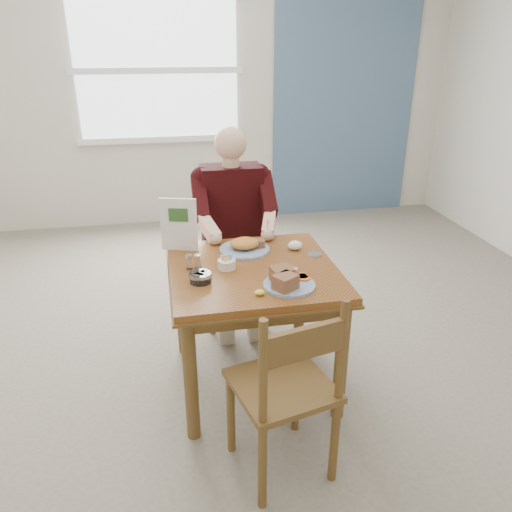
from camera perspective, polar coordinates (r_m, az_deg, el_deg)
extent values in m
plane|color=#676153|center=(3.11, -0.29, -13.96)|extent=(6.00, 6.00, 0.00)
plane|color=beige|center=(5.46, -6.64, 18.28)|extent=(5.50, 0.00, 5.50)
cube|color=#476584|center=(5.80, 10.19, 18.39)|extent=(1.60, 0.02, 2.80)
ellipsoid|color=yellow|center=(2.42, 0.44, -4.20)|extent=(0.06, 0.05, 0.03)
ellipsoid|color=white|center=(2.95, 4.48, 1.23)|extent=(0.09, 0.07, 0.05)
cylinder|color=silver|center=(2.88, 6.72, 0.15)|extent=(0.08, 0.08, 0.01)
cube|color=white|center=(5.40, -11.22, 20.09)|extent=(1.60, 0.02, 1.30)
cube|color=white|center=(5.47, -10.64, 12.97)|extent=(1.72, 0.04, 0.06)
cube|color=white|center=(5.39, -11.22, 20.08)|extent=(1.72, 0.04, 0.06)
cube|color=brown|center=(2.72, -0.32, -1.71)|extent=(0.90, 0.90, 0.04)
cube|color=brown|center=(2.74, -0.32, -2.23)|extent=(0.92, 0.92, 0.01)
cylinder|color=brown|center=(2.55, -7.48, -13.82)|extent=(0.07, 0.07, 0.71)
cylinder|color=brown|center=(2.69, 9.70, -11.77)|extent=(0.07, 0.07, 0.71)
cylinder|color=brown|center=(3.20, -8.54, -5.41)|extent=(0.07, 0.07, 0.71)
cylinder|color=brown|center=(3.32, 5.05, -4.17)|extent=(0.07, 0.07, 0.71)
cube|color=brown|center=(2.42, 1.44, -7.10)|extent=(0.80, 0.03, 0.08)
cube|color=brown|center=(3.10, -1.69, 0.15)|extent=(0.80, 0.03, 0.08)
cube|color=brown|center=(2.72, -8.44, -3.71)|extent=(0.03, 0.80, 0.08)
cube|color=brown|center=(2.85, 7.42, -2.32)|extent=(0.03, 0.80, 0.08)
cylinder|color=brown|center=(3.44, -5.08, -5.57)|extent=(0.04, 0.04, 0.45)
cylinder|color=brown|center=(3.48, 0.83, -5.03)|extent=(0.04, 0.04, 0.45)
cylinder|color=brown|center=(3.75, -5.71, -2.93)|extent=(0.04, 0.04, 0.45)
cylinder|color=brown|center=(3.80, -0.30, -2.47)|extent=(0.04, 0.04, 0.45)
cube|color=brown|center=(3.51, -2.64, -0.47)|extent=(0.42, 0.42, 0.03)
cylinder|color=brown|center=(3.57, -6.02, 3.91)|extent=(0.04, 0.04, 0.50)
cylinder|color=brown|center=(3.61, -0.32, 4.31)|extent=(0.04, 0.04, 0.50)
cube|color=brown|center=(3.55, -3.18, 5.63)|extent=(0.38, 0.03, 0.14)
cylinder|color=brown|center=(2.54, -2.89, -17.58)|extent=(0.05, 0.05, 0.45)
cylinder|color=brown|center=(2.66, 4.61, -15.42)|extent=(0.05, 0.05, 0.45)
cylinder|color=brown|center=(2.30, 0.74, -22.99)|extent=(0.05, 0.05, 0.45)
cylinder|color=brown|center=(2.43, 8.95, -20.18)|extent=(0.05, 0.05, 0.45)
cube|color=brown|center=(2.32, 2.98, -14.57)|extent=(0.51, 0.51, 0.03)
cylinder|color=brown|center=(1.98, 0.81, -13.52)|extent=(0.04, 0.04, 0.50)
cylinder|color=brown|center=(2.13, 9.76, -10.90)|extent=(0.04, 0.04, 0.50)
cube|color=brown|center=(1.99, 5.58, -9.87)|extent=(0.38, 0.12, 0.14)
cube|color=gray|center=(3.36, -4.03, -0.26)|extent=(0.13, 0.38, 0.12)
cube|color=gray|center=(3.38, -0.68, 0.01)|extent=(0.13, 0.38, 0.12)
cube|color=gray|center=(3.33, -3.48, -6.22)|extent=(0.10, 0.10, 0.48)
cube|color=gray|center=(3.36, -0.08, -5.90)|extent=(0.10, 0.10, 0.48)
cube|color=black|center=(3.40, -2.83, 5.51)|extent=(0.40, 0.22, 0.58)
sphere|color=black|center=(3.32, -6.19, 8.90)|extent=(0.15, 0.15, 0.15)
sphere|color=black|center=(3.37, 0.33, 9.27)|extent=(0.15, 0.15, 0.15)
cylinder|color=#D8A789|center=(3.30, -2.89, 10.53)|extent=(0.11, 0.11, 0.08)
sphere|color=#D8A789|center=(3.27, -2.94, 12.75)|extent=(0.21, 0.21, 0.21)
cube|color=black|center=(3.23, -6.45, 6.64)|extent=(0.09, 0.29, 0.27)
cube|color=black|center=(3.29, 1.24, 7.12)|extent=(0.09, 0.29, 0.27)
sphere|color=black|center=(3.15, -6.18, 4.31)|extent=(0.09, 0.09, 0.09)
sphere|color=black|center=(3.22, 1.67, 4.84)|extent=(0.09, 0.09, 0.09)
cube|color=#D8A789|center=(3.08, -5.43, 3.20)|extent=(0.14, 0.23, 0.14)
cube|color=#D8A789|center=(3.14, 1.49, 3.68)|extent=(0.14, 0.23, 0.14)
sphere|color=#D8A789|center=(3.01, -4.65, 2.03)|extent=(0.08, 0.08, 0.08)
sphere|color=#D8A789|center=(3.06, 1.30, 2.46)|extent=(0.08, 0.08, 0.08)
cylinder|color=silver|center=(3.05, 1.31, 3.34)|extent=(0.01, 0.05, 0.12)
cylinder|color=white|center=(2.52, 3.82, -3.34)|extent=(0.35, 0.35, 0.01)
cube|color=#A46F49|center=(2.45, 3.38, -2.98)|extent=(0.14, 0.14, 0.07)
cube|color=#A46F49|center=(2.53, 2.99, -2.10)|extent=(0.12, 0.11, 0.07)
cylinder|color=orange|center=(2.57, 5.54, -2.55)|extent=(0.08, 0.08, 0.01)
cylinder|color=orange|center=(2.58, 5.32, -2.35)|extent=(0.09, 0.09, 0.01)
cylinder|color=orange|center=(2.60, 5.10, -2.15)|extent=(0.09, 0.09, 0.01)
cube|color=#E86E85|center=(2.62, 4.15, -1.72)|extent=(0.07, 0.07, 0.03)
cylinder|color=white|center=(2.93, -1.32, 0.75)|extent=(0.33, 0.33, 0.02)
ellipsoid|color=gold|center=(2.91, -1.32, 1.47)|extent=(0.19, 0.16, 0.06)
cube|color=#A46F49|center=(2.94, -0.07, 1.48)|extent=(0.12, 0.08, 0.04)
cylinder|color=white|center=(2.70, -3.37, -0.94)|extent=(0.11, 0.11, 0.05)
cube|color=pink|center=(2.69, -3.60, -0.26)|extent=(0.04, 0.01, 0.02)
cube|color=#6699D8|center=(2.70, -3.07, -0.15)|extent=(0.04, 0.03, 0.02)
cube|color=#EAD159|center=(2.67, -3.37, -0.38)|extent=(0.04, 0.03, 0.02)
cube|color=white|center=(2.70, -3.72, -0.14)|extent=(0.04, 0.02, 0.02)
cylinder|color=white|center=(2.71, -7.66, -0.81)|extent=(0.04, 0.04, 0.07)
cylinder|color=silver|center=(2.70, -7.71, -0.02)|extent=(0.04, 0.04, 0.01)
cylinder|color=white|center=(2.71, -6.66, -0.79)|extent=(0.04, 0.04, 0.07)
cylinder|color=silver|center=(2.69, -6.70, 0.00)|extent=(0.04, 0.04, 0.01)
cylinder|color=white|center=(2.56, -6.37, -2.45)|extent=(0.13, 0.13, 0.05)
cylinder|color=white|center=(2.55, -6.69, -2.17)|extent=(0.03, 0.03, 0.02)
cylinder|color=white|center=(2.57, -6.10, -1.95)|extent=(0.03, 0.03, 0.02)
cylinder|color=white|center=(2.54, -6.27, -2.27)|extent=(0.03, 0.03, 0.02)
cube|color=white|center=(2.92, -8.82, 3.57)|extent=(0.21, 0.08, 0.32)
cube|color=#2D5926|center=(2.89, -8.88, 4.64)|extent=(0.11, 0.04, 0.08)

